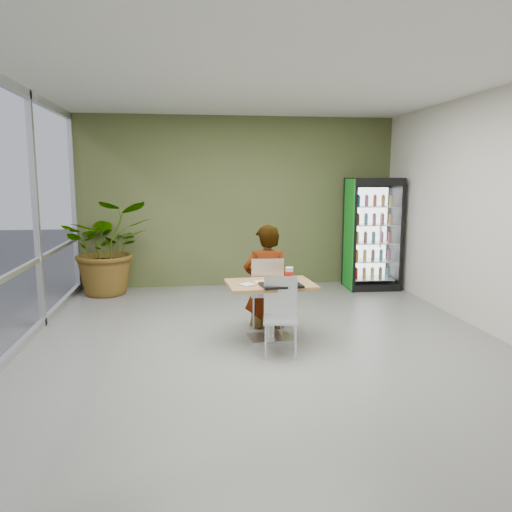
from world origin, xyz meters
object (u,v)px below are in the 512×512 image
object	(u,v)px
beverage_fridge	(373,234)
potted_plant	(108,247)
seated_woman	(266,287)
cafeteria_tray	(281,285)
chair_far	(267,287)
soda_cup	(289,274)
dining_table	(270,299)
chair_near	(281,309)

from	to	relation	value
beverage_fridge	potted_plant	size ratio (longest dim) A/B	1.23
seated_woman	cafeteria_tray	bearing A→B (deg)	96.64
chair_far	soda_cup	world-z (taller)	chair_far
dining_table	chair_far	distance (m)	0.53
seated_woman	cafeteria_tray	xyz separation A→B (m)	(0.05, -0.80, 0.20)
chair_far	beverage_fridge	bearing A→B (deg)	-133.33
chair_near	soda_cup	bearing A→B (deg)	78.35
dining_table	beverage_fridge	world-z (taller)	beverage_fridge
soda_cup	potted_plant	distance (m)	3.94
chair_far	cafeteria_tray	world-z (taller)	chair_far
seated_woman	potted_plant	xyz separation A→B (m)	(-2.47, 2.37, 0.27)
soda_cup	potted_plant	world-z (taller)	potted_plant
cafeteria_tray	potted_plant	distance (m)	4.06
dining_table	chair_near	world-z (taller)	chair_near
dining_table	chair_near	size ratio (longest dim) A/B	1.25
chair_far	seated_woman	distance (m)	0.06
dining_table	seated_woman	world-z (taller)	seated_woman
seated_woman	beverage_fridge	distance (m)	3.25
soda_cup	seated_woman	bearing A→B (deg)	112.80
chair_far	chair_near	bearing A→B (deg)	93.53
chair_near	seated_woman	bearing A→B (deg)	100.19
chair_near	seated_woman	size ratio (longest dim) A/B	0.52
chair_far	potted_plant	xyz separation A→B (m)	(-2.47, 2.43, 0.26)
dining_table	cafeteria_tray	bearing A→B (deg)	-67.09
cafeteria_tray	beverage_fridge	world-z (taller)	beverage_fridge
dining_table	chair_near	distance (m)	0.46
dining_table	beverage_fridge	size ratio (longest dim) A/B	0.55
seated_woman	chair_near	bearing A→B (deg)	93.21
seated_woman	potted_plant	world-z (taller)	potted_plant
seated_woman	beverage_fridge	size ratio (longest dim) A/B	0.84
chair_far	chair_near	distance (m)	0.99
beverage_fridge	potted_plant	distance (m)	4.83
chair_near	beverage_fridge	world-z (taller)	beverage_fridge
seated_woman	cafeteria_tray	size ratio (longest dim) A/B	3.54
chair_far	seated_woman	size ratio (longest dim) A/B	0.57
soda_cup	chair_far	bearing A→B (deg)	115.73
potted_plant	seated_woman	bearing A→B (deg)	-43.83
beverage_fridge	potted_plant	bearing A→B (deg)	-178.49
beverage_fridge	cafeteria_tray	bearing A→B (deg)	-123.83
chair_far	chair_near	xyz separation A→B (m)	(0.01, -0.99, -0.05)
dining_table	chair_near	bearing A→B (deg)	-84.18
cafeteria_tray	dining_table	bearing A→B (deg)	112.91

